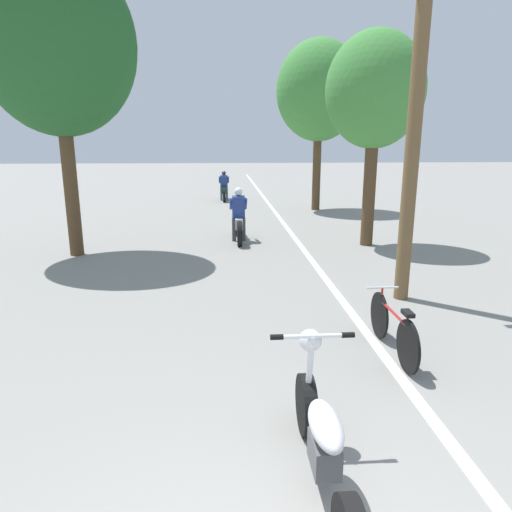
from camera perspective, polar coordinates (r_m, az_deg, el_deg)
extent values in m
cube|color=white|center=(15.33, 3.50, 4.07)|extent=(0.14, 48.00, 0.01)
cylinder|color=brown|center=(7.97, 19.13, 14.46)|extent=(0.24, 0.24, 5.62)
cylinder|color=#513A23|center=(12.24, 14.00, 8.52)|extent=(0.32, 0.32, 3.12)
ellipsoid|color=#42893D|center=(12.26, 14.68, 19.44)|extent=(2.45, 2.21, 2.82)
cylinder|color=#513A23|center=(18.54, 7.60, 11.16)|extent=(0.32, 0.32, 3.53)
ellipsoid|color=#42893D|center=(18.62, 7.90, 19.80)|extent=(3.28, 2.95, 3.77)
cylinder|color=#513A23|center=(11.61, -22.22, 8.94)|extent=(0.32, 0.32, 3.65)
ellipsoid|color=#235B28|center=(11.76, -23.63, 23.13)|extent=(3.42, 3.08, 3.93)
cylinder|color=black|center=(4.47, 6.32, -17.94)|extent=(0.12, 0.57, 0.57)
ellipsoid|color=silver|center=(3.69, 8.68, -20.15)|extent=(0.24, 0.65, 0.20)
cube|color=#4C4C51|center=(3.83, 8.53, -23.24)|extent=(0.20, 0.36, 0.24)
cylinder|color=silver|center=(4.20, 6.69, -14.17)|extent=(0.06, 0.23, 0.78)
cylinder|color=silver|center=(3.96, 7.09, -9.90)|extent=(0.61, 0.04, 0.04)
cylinder|color=black|center=(3.91, 2.61, -10.09)|extent=(0.11, 0.05, 0.05)
cylinder|color=black|center=(4.03, 11.43, -9.65)|extent=(0.11, 0.05, 0.05)
sphere|color=silver|center=(4.07, 6.81, -10.42)|extent=(0.20, 0.20, 0.20)
cylinder|color=black|center=(13.25, -2.28, 3.94)|extent=(0.12, 0.66, 0.66)
cylinder|color=black|center=(11.92, -2.06, 2.80)|extent=(0.12, 0.66, 0.66)
cube|color=silver|center=(12.55, -2.18, 4.21)|extent=(0.20, 0.87, 0.28)
cylinder|color=silver|center=(13.05, -2.29, 6.80)|extent=(0.50, 0.03, 0.03)
cylinder|color=#38383D|center=(12.53, -2.76, 3.33)|extent=(0.11, 0.11, 0.65)
cylinder|color=#38383D|center=(12.54, -1.57, 3.35)|extent=(0.11, 0.11, 0.65)
cube|color=navy|center=(12.47, -2.20, 6.16)|extent=(0.34, 0.28, 0.61)
cylinder|color=navy|center=(12.61, -3.14, 6.51)|extent=(0.08, 0.48, 0.37)
cylinder|color=navy|center=(12.63, -1.31, 6.54)|extent=(0.08, 0.48, 0.37)
sphere|color=white|center=(12.46, -2.22, 8.05)|extent=(0.23, 0.23, 0.23)
cylinder|color=black|center=(22.30, -4.01, 7.96)|extent=(0.12, 0.62, 0.62)
cylinder|color=black|center=(20.94, -4.00, 7.57)|extent=(0.12, 0.62, 0.62)
cube|color=#0C4723|center=(21.60, -4.01, 8.25)|extent=(0.20, 0.87, 0.28)
cylinder|color=silver|center=(22.14, -4.04, 9.63)|extent=(0.50, 0.03, 0.03)
cylinder|color=slate|center=(21.57, -4.35, 7.77)|extent=(0.11, 0.11, 0.63)
cylinder|color=slate|center=(21.57, -3.66, 7.78)|extent=(0.11, 0.11, 0.63)
cube|color=navy|center=(21.54, -4.03, 9.31)|extent=(0.34, 0.27, 0.55)
cylinder|color=navy|center=(21.70, -4.57, 9.48)|extent=(0.08, 0.44, 0.34)
cylinder|color=navy|center=(21.70, -3.50, 9.50)|extent=(0.08, 0.44, 0.34)
sphere|color=#2D333D|center=(21.55, -4.05, 10.29)|extent=(0.20, 0.20, 0.20)
cylinder|color=black|center=(6.59, 15.15, -7.14)|extent=(0.04, 0.64, 0.64)
cylinder|color=black|center=(5.72, 18.46, -10.70)|extent=(0.04, 0.64, 0.64)
cylinder|color=#B21E1E|center=(6.07, 16.83, -6.84)|extent=(0.04, 0.81, 0.04)
cylinder|color=#B21E1E|center=(5.71, 18.31, -8.62)|extent=(0.03, 0.03, 0.38)
cube|color=black|center=(5.65, 18.46, -6.82)|extent=(0.10, 0.20, 0.05)
cylinder|color=#B21E1E|center=(6.47, 15.41, -5.58)|extent=(0.03, 0.03, 0.42)
cylinder|color=silver|center=(6.41, 15.53, -3.82)|extent=(0.44, 0.03, 0.03)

